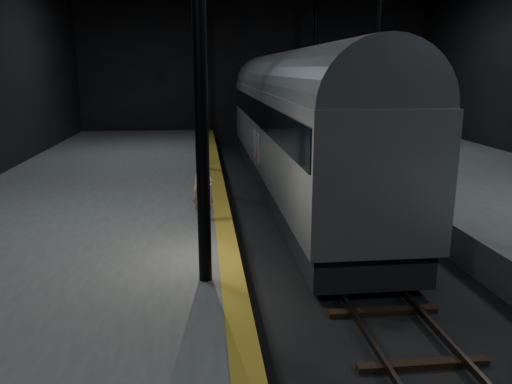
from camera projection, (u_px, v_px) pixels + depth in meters
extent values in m
plane|color=black|center=(334.00, 250.00, 14.68)|extent=(44.00, 44.00, 0.00)
cube|color=#4C4C49|center=(70.00, 243.00, 13.76)|extent=(9.00, 43.80, 1.00)
cube|color=olive|center=(224.00, 221.00, 14.09)|extent=(0.50, 43.80, 0.01)
cube|color=#3F3328|center=(311.00, 245.00, 14.56)|extent=(0.08, 43.00, 0.14)
cube|color=#3F3328|center=(358.00, 243.00, 14.71)|extent=(0.08, 43.00, 0.14)
cube|color=black|center=(335.00, 248.00, 14.66)|extent=(2.40, 42.00, 0.12)
cylinder|color=black|center=(199.00, 22.00, 8.97)|extent=(0.26, 0.26, 10.00)
cylinder|color=black|center=(199.00, 48.00, 20.55)|extent=(0.26, 0.26, 10.00)
cylinder|color=black|center=(378.00, 49.00, 21.36)|extent=(0.26, 0.26, 10.00)
cylinder|color=black|center=(199.00, 56.00, 32.13)|extent=(0.26, 0.26, 10.00)
cylinder|color=black|center=(315.00, 56.00, 32.94)|extent=(0.26, 0.26, 10.00)
cube|color=#9A9DA1|center=(293.00, 128.00, 20.85)|extent=(3.13, 21.58, 3.24)
cube|color=black|center=(292.00, 176.00, 21.34)|extent=(2.86, 21.15, 0.92)
cube|color=black|center=(293.00, 110.00, 20.67)|extent=(3.19, 21.25, 0.97)
cylinder|color=slate|center=(293.00, 89.00, 20.46)|extent=(3.07, 21.36, 3.07)
cube|color=black|center=(339.00, 245.00, 14.15)|extent=(1.94, 2.37, 0.38)
cube|color=black|center=(268.00, 156.00, 28.72)|extent=(1.94, 2.37, 0.38)
cube|color=silver|center=(258.00, 148.00, 19.80)|extent=(0.04, 0.81, 1.13)
cube|color=silver|center=(254.00, 144.00, 21.05)|extent=(0.04, 0.81, 1.13)
cylinder|color=#B51619|center=(257.00, 154.00, 20.05)|extent=(0.03, 0.28, 0.28)
cylinder|color=#B51619|center=(253.00, 149.00, 21.30)|extent=(0.03, 0.28, 0.28)
imported|color=tan|center=(203.00, 192.00, 13.93)|extent=(0.68, 0.52, 1.67)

